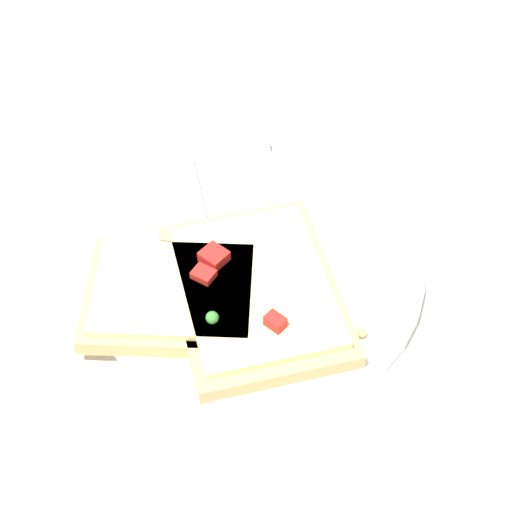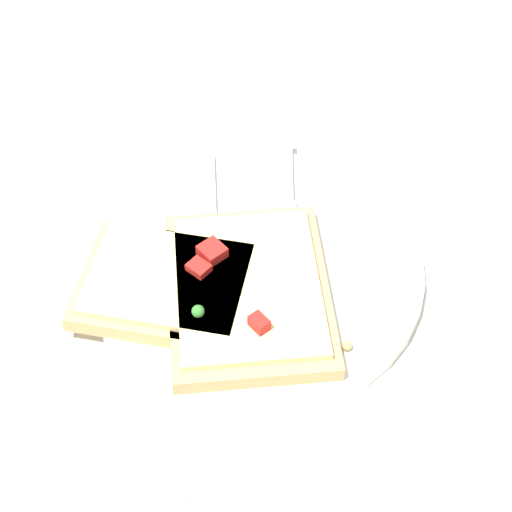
# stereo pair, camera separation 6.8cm
# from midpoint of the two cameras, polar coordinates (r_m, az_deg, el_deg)

# --- Properties ---
(ground_plane) EXTENTS (4.00, 4.00, 0.00)m
(ground_plane) POSITION_cam_midpoint_polar(r_m,az_deg,el_deg) (0.69, 2.79, -1.34)
(ground_plane) COLOR beige
(plate) EXTENTS (0.27, 0.27, 0.01)m
(plate) POSITION_cam_midpoint_polar(r_m,az_deg,el_deg) (0.69, 2.81, -1.03)
(plate) COLOR white
(plate) RESTS_ON ground
(fork) EXTENTS (0.20, 0.14, 0.01)m
(fork) POSITION_cam_midpoint_polar(r_m,az_deg,el_deg) (0.68, -0.50, -0.80)
(fork) COLOR silver
(fork) RESTS_ON plate
(knife) EXTENTS (0.18, 0.14, 0.01)m
(knife) POSITION_cam_midpoint_polar(r_m,az_deg,el_deg) (0.72, 4.57, 2.99)
(knife) COLOR silver
(knife) RESTS_ON plate
(pizza_slice_main) EXTENTS (0.20, 0.19, 0.03)m
(pizza_slice_main) POSITION_cam_midpoint_polar(r_m,az_deg,el_deg) (0.66, 2.43, -2.53)
(pizza_slice_main) COLOR tan
(pizza_slice_main) RESTS_ON plate
(pizza_slice_corner) EXTENTS (0.17, 0.17, 0.03)m
(pizza_slice_corner) POSITION_cam_midpoint_polar(r_m,az_deg,el_deg) (0.66, -2.99, -2.10)
(pizza_slice_corner) COLOR tan
(pizza_slice_corner) RESTS_ON plate
(crumb_scatter) EXTENTS (0.16, 0.06, 0.01)m
(crumb_scatter) POSITION_cam_midpoint_polar(r_m,az_deg,el_deg) (0.67, 2.33, -1.17)
(crumb_scatter) COLOR tan
(crumb_scatter) RESTS_ON plate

